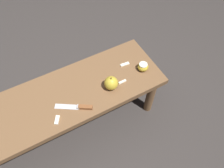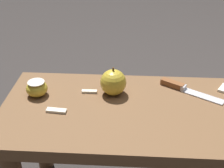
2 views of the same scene
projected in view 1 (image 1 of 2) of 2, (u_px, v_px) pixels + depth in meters
name	position (u px, v px, depth m)	size (l,w,h in m)	color
ground_plane	(73.00, 125.00, 1.67)	(8.00, 8.00, 0.00)	#383330
wooden_bench	(65.00, 101.00, 1.38)	(1.28, 0.42, 0.42)	brown
knife	(79.00, 107.00, 1.27)	(0.20, 0.14, 0.02)	silver
apple_whole	(111.00, 83.00, 1.33)	(0.09, 0.09, 0.10)	gold
apple_cut	(143.00, 67.00, 1.42)	(0.07, 0.07, 0.05)	gold
apple_slice_near_knife	(122.00, 82.00, 1.38)	(0.05, 0.02, 0.01)	white
apple_slice_center	(125.00, 64.00, 1.46)	(0.06, 0.03, 0.01)	white
apple_slice_near_bowl	(57.00, 120.00, 1.23)	(0.05, 0.06, 0.01)	white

